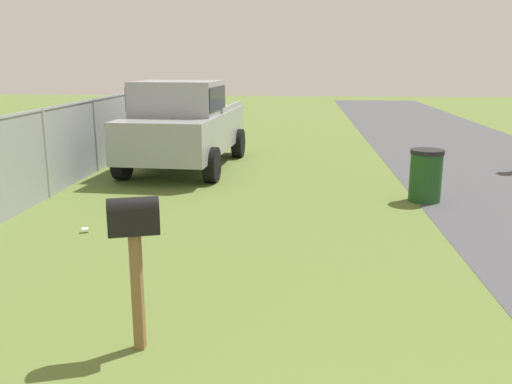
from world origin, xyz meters
The scene contains 5 objects.
mailbox centered at (3.95, 0.95, 1.12)m, with size 0.32×0.48×1.41m.
pickup_truck centered at (12.36, 2.30, 1.10)m, with size 4.92×2.52×2.09m.
trash_bin centered at (9.60, -2.78, 0.49)m, with size 0.60×0.60×0.97m.
fence_section centered at (9.32, 4.28, 0.91)m, with size 15.26×0.07×1.69m.
litter_cup_midfield_b centered at (7.24, 2.76, 0.04)m, with size 0.08×0.08×0.10m, color white.
Camera 1 is at (-0.45, -0.46, 2.55)m, focal length 38.39 mm.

